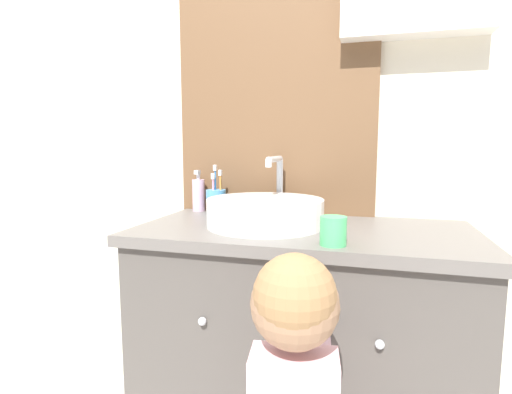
% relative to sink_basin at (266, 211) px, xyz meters
% --- Properties ---
extents(wall_back, '(3.20, 0.18, 2.50)m').
position_rel_sink_basin_xyz_m(wall_back, '(0.14, 0.31, 0.41)').
color(wall_back, beige).
rests_on(wall_back, ground_plane).
extents(vanity_counter, '(1.07, 0.55, 0.82)m').
position_rel_sink_basin_xyz_m(vanity_counter, '(0.12, 0.01, -0.46)').
color(vanity_counter, '#4C4742').
rests_on(vanity_counter, ground_plane).
extents(sink_basin, '(0.38, 0.43, 0.23)m').
position_rel_sink_basin_xyz_m(sink_basin, '(0.00, 0.00, 0.00)').
color(sink_basin, white).
rests_on(sink_basin, vanity_counter).
extents(toothbrush_holder, '(0.08, 0.08, 0.19)m').
position_rel_sink_basin_xyz_m(toothbrush_holder, '(-0.25, 0.19, 0.00)').
color(toothbrush_holder, '#4C93C6').
rests_on(toothbrush_holder, vanity_counter).
extents(soap_dispenser, '(0.05, 0.05, 0.17)m').
position_rel_sink_basin_xyz_m(soap_dispenser, '(-0.34, 0.22, 0.02)').
color(soap_dispenser, '#CCA3BC').
rests_on(soap_dispenser, vanity_counter).
extents(child_figure, '(0.20, 0.43, 0.88)m').
position_rel_sink_basin_xyz_m(child_figure, '(0.19, -0.48, -0.30)').
color(child_figure, slate).
rests_on(child_figure, ground_plane).
extents(drinking_cup, '(0.07, 0.07, 0.08)m').
position_rel_sink_basin_xyz_m(drinking_cup, '(0.24, -0.20, -0.01)').
color(drinking_cup, '#4CC670').
rests_on(drinking_cup, vanity_counter).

